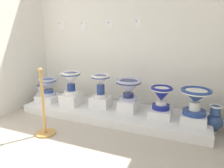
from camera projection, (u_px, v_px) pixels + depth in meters
name	position (u px, v px, depth m)	size (l,w,h in m)	color
ground_plane	(63.00, 164.00, 2.27)	(5.51, 5.40, 0.02)	#B2A899
wall_back	(124.00, 25.00, 3.63)	(3.71, 0.06, 3.05)	white
display_platform	(113.00, 112.00, 3.53)	(3.08, 0.92, 0.13)	white
plinth_block_broad_patterned	(49.00, 98.00, 3.91)	(0.39, 0.38, 0.12)	white
antique_toilet_broad_patterned	(48.00, 85.00, 3.85)	(0.35, 0.35, 0.32)	#ADB8D9
plinth_block_central_ornate	(72.00, 99.00, 3.71)	(0.32, 0.37, 0.20)	white
antique_toilet_central_ornate	(71.00, 79.00, 3.63)	(0.35, 0.35, 0.40)	white
plinth_block_pale_glazed	(101.00, 102.00, 3.61)	(0.33, 0.29, 0.17)	white
antique_toilet_pale_glazed	(101.00, 82.00, 3.53)	(0.33, 0.33, 0.40)	white
plinth_block_rightmost	(128.00, 105.00, 3.42)	(0.28, 0.35, 0.19)	white
antique_toilet_rightmost	(129.00, 87.00, 3.34)	(0.42, 0.42, 0.34)	silver
plinth_block_tall_cobalt	(160.00, 112.00, 3.19)	(0.33, 0.39, 0.12)	white
antique_toilet_tall_cobalt	(161.00, 95.00, 3.13)	(0.33, 0.33, 0.35)	navy
plinth_block_slender_white	(193.00, 118.00, 2.97)	(0.35, 0.32, 0.12)	white
antique_toilet_slender_white	(196.00, 98.00, 2.90)	(0.42, 0.42, 0.38)	navy
info_placard_first	(62.00, 26.00, 4.09)	(0.13, 0.01, 0.16)	white
info_placard_second	(83.00, 26.00, 3.90)	(0.11, 0.01, 0.16)	white
info_placard_third	(110.00, 25.00, 3.69)	(0.10, 0.01, 0.14)	white
info_placard_fourth	(138.00, 24.00, 3.50)	(0.10, 0.01, 0.14)	white
decorative_vase_corner	(42.00, 96.00, 4.12)	(0.23, 0.23, 0.40)	#324698
decorative_vase_spare	(214.00, 120.00, 2.94)	(0.23, 0.23, 0.40)	white
stanchion_post_near_left	(44.00, 117.00, 2.86)	(0.28, 0.28, 0.95)	#C28F46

